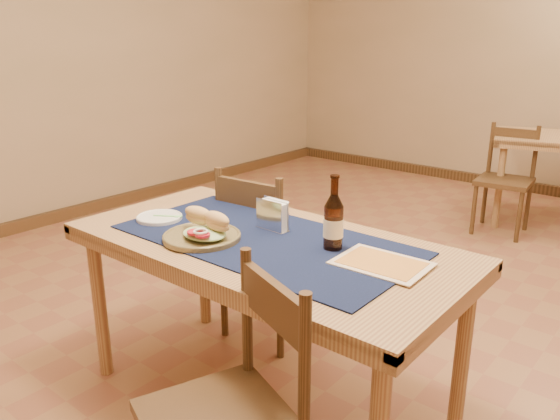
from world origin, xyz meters
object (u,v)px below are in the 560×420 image
Objects in this scene: sandwich_plate at (204,232)px; beer_bottle at (333,222)px; main_table at (264,259)px; chair_main_near at (231,411)px; chair_main_far at (267,251)px; napkin_holder at (273,216)px.

beer_bottle is (0.45, 0.25, 0.07)m from sandwich_plate.
main_table is at bearing 41.51° from sandwich_plate.
chair_main_near is 3.14× the size of beer_bottle.
chair_main_near is (0.36, -0.57, -0.21)m from main_table.
chair_main_near is 0.77m from beer_bottle.
sandwich_plate is 1.09× the size of beer_bottle.
main_table is 0.70m from chair_main_near.
sandwich_plate is at bearing -72.92° from chair_main_far.
beer_bottle is at bearing -28.71° from chair_main_far.
sandwich_plate reaches higher than main_table.
napkin_holder is at bearing 62.61° from sandwich_plate.
beer_bottle is at bearing 18.19° from main_table.
main_table is at bearing -67.67° from napkin_holder.
beer_bottle reaches higher than chair_main_near.
beer_bottle is at bearing 28.82° from sandwich_plate.
chair_main_near is at bearing -54.21° from chair_main_far.
sandwich_plate is (-0.54, 0.41, 0.33)m from chair_main_near.
chair_main_near is (0.72, -1.00, -0.01)m from chair_main_far.
chair_main_far is (-0.36, 0.43, -0.19)m from main_table.
main_table is at bearing -161.81° from beer_bottle.
chair_main_far is 6.18× the size of napkin_holder.
beer_bottle reaches higher than sandwich_plate.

